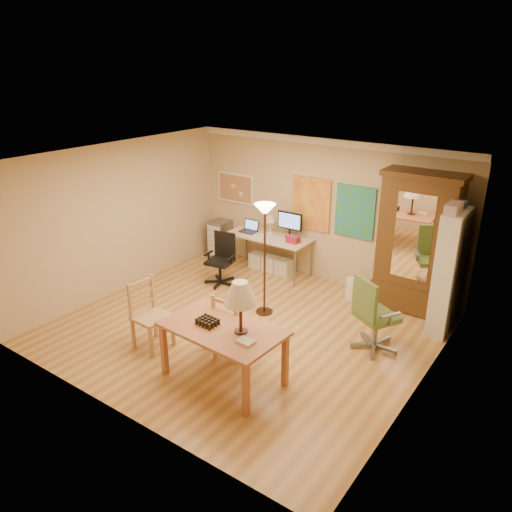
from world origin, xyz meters
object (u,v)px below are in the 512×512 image
Objects in this scene: office_chair_green at (373,330)px; armoire at (416,252)px; computer_desk at (271,250)px; dining_table at (229,319)px; office_chair_black at (221,270)px; bookshelf at (449,273)px.

armoire is (0.00, 1.62, 0.72)m from office_chair_green.
dining_table is at bearing -64.66° from computer_desk.
office_chair_black is at bearing -161.51° from armoire.
dining_table is at bearing -122.00° from bookshelf.
office_chair_black is at bearing 171.09° from office_chair_green.
computer_desk is 3.21m from office_chair_green.
dining_table is 2.29m from office_chair_green.
bookshelf reaches higher than office_chair_green.
bookshelf is (0.66, -0.44, -0.06)m from armoire.
dining_table is at bearing -109.51° from armoire.
office_chair_green is 1.77m from armoire.
office_chair_black is 3.55m from armoire.
office_chair_green is at bearing -119.32° from bookshelf.
dining_table is at bearing -123.64° from office_chair_green.
armoire reaches higher than bookshelf.
dining_table is 0.97× the size of computer_desk.
armoire is (2.82, 0.08, 0.57)m from computer_desk.
dining_table is 3.55m from bookshelf.
dining_table is 3.66m from armoire.
office_chair_black is (-2.07, 2.35, -0.68)m from dining_table.
armoire is at bearing 89.96° from office_chair_green.
computer_desk is 1.46× the size of office_chair_green.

